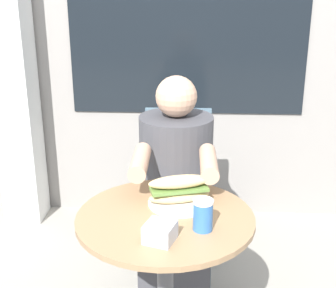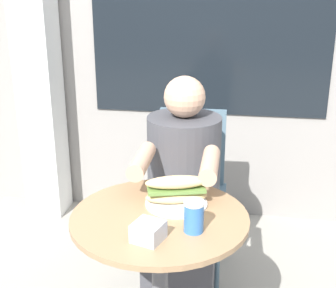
% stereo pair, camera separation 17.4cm
% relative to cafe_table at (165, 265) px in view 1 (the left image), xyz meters
% --- Properties ---
extents(lattice_pillar, '(0.23, 0.23, 2.40)m').
position_rel_cafe_table_xyz_m(lattice_pillar, '(-1.01, 1.32, 0.67)').
color(lattice_pillar, silver).
rests_on(lattice_pillar, ground_plane).
extents(cafe_table, '(0.63, 0.63, 0.73)m').
position_rel_cafe_table_xyz_m(cafe_table, '(0.00, 0.00, 0.00)').
color(cafe_table, '#997551').
rests_on(cafe_table, ground_plane).
extents(diner_chair, '(0.38, 0.38, 0.87)m').
position_rel_cafe_table_xyz_m(diner_chair, '(0.02, 0.84, -0.01)').
color(diner_chair, slate).
rests_on(diner_chair, ground_plane).
extents(seated_diner, '(0.34, 0.60, 1.12)m').
position_rel_cafe_table_xyz_m(seated_diner, '(0.02, 0.49, -0.04)').
color(seated_diner, '#424247').
rests_on(seated_diner, ground_plane).
extents(sandwich_on_plate, '(0.24, 0.23, 0.11)m').
position_rel_cafe_table_xyz_m(sandwich_on_plate, '(0.05, 0.09, 0.25)').
color(sandwich_on_plate, white).
rests_on(sandwich_on_plate, cafe_table).
extents(drink_cup, '(0.07, 0.07, 0.11)m').
position_rel_cafe_table_xyz_m(drink_cup, '(0.13, -0.09, 0.26)').
color(drink_cup, '#336BB7').
rests_on(drink_cup, cafe_table).
extents(napkin_box, '(0.11, 0.11, 0.06)m').
position_rel_cafe_table_xyz_m(napkin_box, '(-0.01, -0.17, 0.23)').
color(napkin_box, silver).
rests_on(napkin_box, cafe_table).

